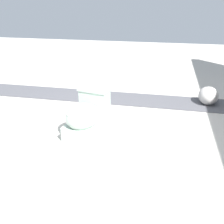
{
  "coord_description": "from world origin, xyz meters",
  "views": [
    {
      "loc": [
        2.55,
        0.74,
        1.5
      ],
      "look_at": [
        -0.1,
        0.18,
        0.3
      ],
      "focal_mm": 42.0,
      "sensor_mm": 36.0,
      "label": 1
    }
  ],
  "objects": [
    {
      "name": "ground_plane",
      "position": [
        0.0,
        0.0,
        0.0
      ],
      "size": [
        14.0,
        14.0,
        0.0
      ],
      "primitive_type": "plane",
      "color": "#B7B2A8"
    },
    {
      "name": "gravel_strip",
      "position": [
        -1.29,
        0.5,
        0.01
      ],
      "size": [
        0.56,
        8.0,
        0.01
      ],
      "primitive_type": "cube",
      "color": "#4C4C51",
      "rests_on": "ground"
    },
    {
      "name": "toilet",
      "position": [
        -0.09,
        -0.12,
        0.22
      ],
      "size": [
        0.69,
        0.49,
        0.52
      ],
      "rotation": [
        0.0,
        0.0,
        -0.2
      ],
      "color": "#B2C6B7",
      "rests_on": "ground"
    },
    {
      "name": "boulder_far",
      "position": [
        -1.35,
        1.39,
        0.13
      ],
      "size": [
        0.36,
        0.29,
        0.26
      ],
      "primitive_type": "ellipsoid",
      "rotation": [
        0.0,
        0.0,
        3.13
      ],
      "color": "#B7B2AD",
      "rests_on": "ground"
    }
  ]
}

